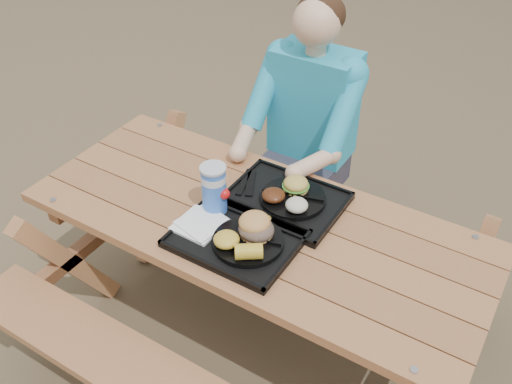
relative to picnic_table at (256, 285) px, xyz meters
The scene contains 18 objects.
ground 0.38m from the picnic_table, ahead, with size 60.00×60.00×0.00m, color #999999.
picnic_table is the anchor object (origin of this frame).
tray_near 0.41m from the picnic_table, 88.01° to the right, with size 0.45×0.35×0.02m, color black.
tray_far 0.41m from the picnic_table, 70.81° to the left, with size 0.45×0.35×0.02m, color black.
plate_near 0.44m from the picnic_table, 68.42° to the right, with size 0.26×0.26×0.02m, color black.
plate_far 0.44m from the picnic_table, 62.29° to the left, with size 0.26×0.26×0.02m, color black.
napkin_stack 0.46m from the picnic_table, 131.30° to the right, with size 0.17×0.17×0.02m, color white.
soda_cup 0.52m from the picnic_table, 159.55° to the right, with size 0.09×0.09×0.19m, color blue.
condiment_bbq 0.41m from the picnic_table, 70.31° to the right, with size 0.05×0.05×0.03m, color #320506.
condiment_mustard 0.42m from the picnic_table, 27.05° to the right, with size 0.05×0.05×0.03m, color yellow.
sandwich 0.50m from the picnic_table, 57.92° to the right, with size 0.12×0.12×0.13m, color #CE8D48, non-canonical shape.
mac_cheese 0.49m from the picnic_table, 87.56° to the right, with size 0.09×0.09×0.05m, color gold.
corn_cob 0.51m from the picnic_table, 63.98° to the right, with size 0.10×0.10×0.06m, color gold, non-canonical shape.
cutlery_far 0.45m from the picnic_table, 128.18° to the left, with size 0.03×0.18×0.01m, color black.
burger 0.50m from the picnic_table, 70.77° to the left, with size 0.10×0.10×0.09m, color gold, non-canonical shape.
baked_beans 0.45m from the picnic_table, 76.39° to the left, with size 0.09×0.09×0.04m, color #4F240F.
potato_salad 0.47m from the picnic_table, 32.97° to the left, with size 0.09×0.09×0.05m, color beige.
diner 0.76m from the picnic_table, 100.23° to the left, with size 0.48×0.84×1.28m, color teal, non-canonical shape.
Camera 1 is at (0.87, -1.42, 2.19)m, focal length 40.00 mm.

